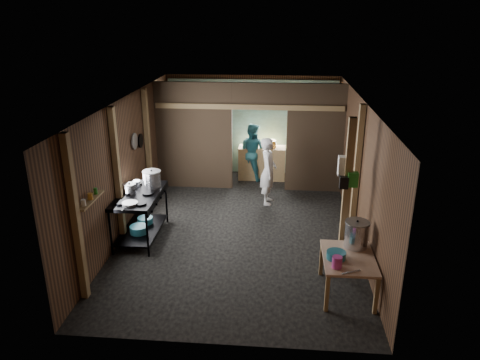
# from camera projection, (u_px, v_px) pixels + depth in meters

# --- Properties ---
(floor) EXTENTS (4.50, 7.00, 0.00)m
(floor) POSITION_uv_depth(u_px,v_px,m) (241.00, 227.00, 9.29)
(floor) COLOR black
(floor) RESTS_ON ground
(ceiling) EXTENTS (4.50, 7.00, 0.00)m
(ceiling) POSITION_uv_depth(u_px,v_px,m) (241.00, 100.00, 8.39)
(ceiling) COLOR #353434
(ceiling) RESTS_ON ground
(wall_back) EXTENTS (4.50, 0.00, 2.60)m
(wall_back) POSITION_uv_depth(u_px,v_px,m) (252.00, 125.00, 12.11)
(wall_back) COLOR brown
(wall_back) RESTS_ON ground
(wall_front) EXTENTS (4.50, 0.00, 2.60)m
(wall_front) POSITION_uv_depth(u_px,v_px,m) (217.00, 258.00, 5.57)
(wall_front) COLOR brown
(wall_front) RESTS_ON ground
(wall_left) EXTENTS (0.00, 7.00, 2.60)m
(wall_left) POSITION_uv_depth(u_px,v_px,m) (128.00, 164.00, 9.02)
(wall_left) COLOR brown
(wall_left) RESTS_ON ground
(wall_right) EXTENTS (0.00, 7.00, 2.60)m
(wall_right) POSITION_uv_depth(u_px,v_px,m) (359.00, 170.00, 8.66)
(wall_right) COLOR brown
(wall_right) RESTS_ON ground
(partition_left) EXTENTS (1.85, 0.10, 2.60)m
(partition_left) POSITION_uv_depth(u_px,v_px,m) (194.00, 136.00, 11.00)
(partition_left) COLOR #413021
(partition_left) RESTS_ON floor
(partition_right) EXTENTS (1.35, 0.10, 2.60)m
(partition_right) POSITION_uv_depth(u_px,v_px,m) (315.00, 139.00, 10.77)
(partition_right) COLOR #413021
(partition_right) RESTS_ON floor
(partition_header) EXTENTS (1.30, 0.10, 0.60)m
(partition_header) POSITION_uv_depth(u_px,v_px,m) (260.00, 96.00, 10.52)
(partition_header) COLOR #413021
(partition_header) RESTS_ON wall_back
(turquoise_panel) EXTENTS (4.40, 0.06, 2.50)m
(turquoise_panel) POSITION_uv_depth(u_px,v_px,m) (252.00, 127.00, 12.07)
(turquoise_panel) COLOR #91C6C3
(turquoise_panel) RESTS_ON wall_back
(back_counter) EXTENTS (1.20, 0.50, 0.85)m
(back_counter) POSITION_uv_depth(u_px,v_px,m) (262.00, 163.00, 11.87)
(back_counter) COLOR #A57F4D
(back_counter) RESTS_ON floor
(wall_clock) EXTENTS (0.20, 0.03, 0.20)m
(wall_clock) POSITION_uv_depth(u_px,v_px,m) (262.00, 103.00, 11.78)
(wall_clock) COLOR white
(wall_clock) RESTS_ON wall_back
(post_left_a) EXTENTS (0.10, 0.12, 2.60)m
(post_left_a) POSITION_uv_depth(u_px,v_px,m) (76.00, 220.00, 6.59)
(post_left_a) COLOR #A57F4D
(post_left_a) RESTS_ON floor
(post_left_b) EXTENTS (0.10, 0.12, 2.60)m
(post_left_b) POSITION_uv_depth(u_px,v_px,m) (118.00, 178.00, 8.27)
(post_left_b) COLOR #A57F4D
(post_left_b) RESTS_ON floor
(post_left_c) EXTENTS (0.10, 0.12, 2.60)m
(post_left_c) POSITION_uv_depth(u_px,v_px,m) (148.00, 147.00, 10.14)
(post_left_c) COLOR #A57F4D
(post_left_c) RESTS_ON floor
(post_right) EXTENTS (0.10, 0.12, 2.60)m
(post_right) POSITION_uv_depth(u_px,v_px,m) (357.00, 173.00, 8.47)
(post_right) COLOR #A57F4D
(post_right) RESTS_ON floor
(post_free) EXTENTS (0.12, 0.12, 2.60)m
(post_free) POSITION_uv_depth(u_px,v_px,m) (346.00, 195.00, 7.47)
(post_free) COLOR #A57F4D
(post_free) RESTS_ON floor
(cross_beam) EXTENTS (4.40, 0.12, 0.12)m
(cross_beam) POSITION_uv_depth(u_px,v_px,m) (249.00, 107.00, 10.59)
(cross_beam) COLOR #A57F4D
(cross_beam) RESTS_ON wall_left
(pan_lid_big) EXTENTS (0.03, 0.34, 0.34)m
(pan_lid_big) POSITION_uv_depth(u_px,v_px,m) (135.00, 141.00, 9.27)
(pan_lid_big) COLOR gray
(pan_lid_big) RESTS_ON wall_left
(pan_lid_small) EXTENTS (0.03, 0.30, 0.30)m
(pan_lid_small) POSITION_uv_depth(u_px,v_px,m) (141.00, 141.00, 9.68)
(pan_lid_small) COLOR black
(pan_lid_small) RESTS_ON wall_left
(wall_shelf) EXTENTS (0.14, 0.80, 0.03)m
(wall_shelf) POSITION_uv_depth(u_px,v_px,m) (91.00, 200.00, 7.02)
(wall_shelf) COLOR #A57F4D
(wall_shelf) RESTS_ON wall_left
(jar_white) EXTENTS (0.07, 0.07, 0.10)m
(jar_white) POSITION_uv_depth(u_px,v_px,m) (83.00, 203.00, 6.76)
(jar_white) COLOR white
(jar_white) RESTS_ON wall_shelf
(jar_yellow) EXTENTS (0.08, 0.08, 0.10)m
(jar_yellow) POSITION_uv_depth(u_px,v_px,m) (90.00, 196.00, 6.99)
(jar_yellow) COLOR orange
(jar_yellow) RESTS_ON wall_shelf
(jar_green) EXTENTS (0.06, 0.06, 0.10)m
(jar_green) POSITION_uv_depth(u_px,v_px,m) (96.00, 191.00, 7.20)
(jar_green) COLOR #248825
(jar_green) RESTS_ON wall_shelf
(bag_white) EXTENTS (0.22, 0.15, 0.32)m
(bag_white) POSITION_uv_depth(u_px,v_px,m) (345.00, 166.00, 7.39)
(bag_white) COLOR white
(bag_white) RESTS_ON post_free
(bag_green) EXTENTS (0.16, 0.12, 0.24)m
(bag_green) POSITION_uv_depth(u_px,v_px,m) (353.00, 179.00, 7.31)
(bag_green) COLOR #248825
(bag_green) RESTS_ON post_free
(bag_black) EXTENTS (0.14, 0.10, 0.20)m
(bag_black) POSITION_uv_depth(u_px,v_px,m) (344.00, 183.00, 7.32)
(bag_black) COLOR black
(bag_black) RESTS_ON post_free
(gas_range) EXTENTS (0.80, 1.55, 0.91)m
(gas_range) POSITION_uv_depth(u_px,v_px,m) (140.00, 216.00, 8.72)
(gas_range) COLOR black
(gas_range) RESTS_ON floor
(prep_table) EXTENTS (0.78, 1.07, 0.63)m
(prep_table) POSITION_uv_depth(u_px,v_px,m) (347.00, 275.00, 7.02)
(prep_table) COLOR tan
(prep_table) RESTS_ON floor
(stove_pot_large) EXTENTS (0.36, 0.36, 0.36)m
(stove_pot_large) POSITION_uv_depth(u_px,v_px,m) (152.00, 180.00, 8.82)
(stove_pot_large) COLOR silver
(stove_pot_large) RESTS_ON gas_range
(stove_pot_med) EXTENTS (0.24, 0.24, 0.21)m
(stove_pot_med) POSITION_uv_depth(u_px,v_px,m) (130.00, 189.00, 8.55)
(stove_pot_med) COLOR silver
(stove_pot_med) RESTS_ON gas_range
(stove_saucepan) EXTENTS (0.19, 0.19, 0.11)m
(stove_saucepan) POSITION_uv_depth(u_px,v_px,m) (136.00, 183.00, 8.91)
(stove_saucepan) COLOR silver
(stove_saucepan) RESTS_ON gas_range
(frying_pan) EXTENTS (0.36, 0.54, 0.07)m
(frying_pan) POSITION_uv_depth(u_px,v_px,m) (130.00, 203.00, 8.07)
(frying_pan) COLOR gray
(frying_pan) RESTS_ON gas_range
(blue_tub_front) EXTENTS (0.34, 0.34, 0.14)m
(blue_tub_front) POSITION_uv_depth(u_px,v_px,m) (139.00, 229.00, 8.64)
(blue_tub_front) COLOR #206476
(blue_tub_front) RESTS_ON gas_range
(blue_tub_back) EXTENTS (0.30, 0.30, 0.12)m
(blue_tub_back) POSITION_uv_depth(u_px,v_px,m) (145.00, 220.00, 9.04)
(blue_tub_back) COLOR #206476
(blue_tub_back) RESTS_ON gas_range
(stock_pot) EXTENTS (0.48, 0.48, 0.45)m
(stock_pot) POSITION_uv_depth(u_px,v_px,m) (356.00, 235.00, 7.15)
(stock_pot) COLOR silver
(stock_pot) RESTS_ON prep_table
(wash_basin) EXTENTS (0.36, 0.36, 0.11)m
(wash_basin) POSITION_uv_depth(u_px,v_px,m) (336.00, 255.00, 6.86)
(wash_basin) COLOR #206476
(wash_basin) RESTS_ON prep_table
(pink_bucket) EXTENTS (0.16, 0.16, 0.18)m
(pink_bucket) POSITION_uv_depth(u_px,v_px,m) (337.00, 262.00, 6.60)
(pink_bucket) COLOR #C13993
(pink_bucket) RESTS_ON prep_table
(knife) EXTENTS (0.29, 0.15, 0.01)m
(knife) POSITION_uv_depth(u_px,v_px,m) (351.00, 272.00, 6.50)
(knife) COLOR silver
(knife) RESTS_ON prep_table
(yellow_tub) EXTENTS (0.33, 0.33, 0.19)m
(yellow_tub) POSITION_uv_depth(u_px,v_px,m) (270.00, 144.00, 11.68)
(yellow_tub) COLOR orange
(yellow_tub) RESTS_ON back_counter
(red_cup) EXTENTS (0.11, 0.11, 0.13)m
(red_cup) POSITION_uv_depth(u_px,v_px,m) (253.00, 144.00, 11.72)
(red_cup) COLOR #A92300
(red_cup) RESTS_ON back_counter
(cook) EXTENTS (0.37, 0.56, 1.53)m
(cook) POSITION_uv_depth(u_px,v_px,m) (268.00, 171.00, 10.22)
(cook) COLOR white
(cook) RESTS_ON floor
(worker_back) EXTENTS (0.89, 0.81, 1.48)m
(worker_back) POSITION_uv_depth(u_px,v_px,m) (252.00, 152.00, 11.72)
(worker_back) COLOR #296A74
(worker_back) RESTS_ON floor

